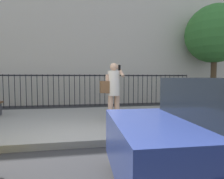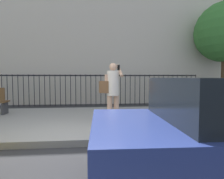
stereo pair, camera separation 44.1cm
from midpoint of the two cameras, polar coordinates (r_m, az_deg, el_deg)
ground_plane at (r=4.20m, az=-13.85°, el=-16.74°), size 60.00×60.00×0.00m
sidewalk at (r=6.29m, az=-12.47°, el=-9.13°), size 28.00×4.40×0.15m
building_facade at (r=13.14m, az=-11.50°, el=22.41°), size 28.00×4.00×11.40m
iron_fence at (r=9.85m, az=-11.58°, el=1.03°), size 12.03×0.04×1.60m
pedestrian_on_phone at (r=5.54m, az=-2.00°, el=0.46°), size 0.69×0.51×1.72m
street_tree_mid at (r=11.74m, az=27.25°, el=14.39°), size 3.03×3.03×5.26m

